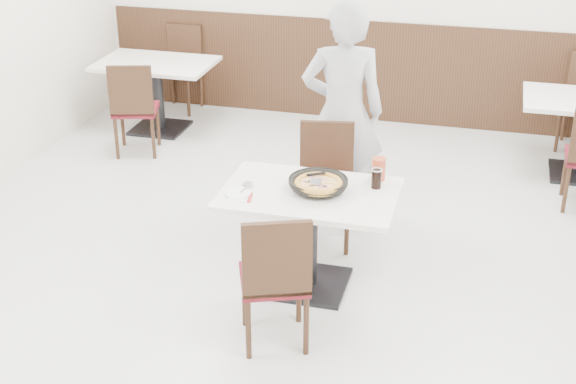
% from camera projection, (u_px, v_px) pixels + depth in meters
% --- Properties ---
extents(floor, '(7.00, 7.00, 0.00)m').
position_uv_depth(floor, '(287.00, 276.00, 5.91)').
color(floor, '#ABABA6').
rests_on(floor, ground).
extents(wainscot_back, '(5.90, 0.03, 1.10)m').
position_uv_depth(wainscot_back, '(369.00, 72.00, 8.72)').
color(wainscot_back, black).
rests_on(wainscot_back, floor).
extents(main_table, '(1.22, 0.83, 0.75)m').
position_uv_depth(main_table, '(309.00, 240.00, 5.64)').
color(main_table, white).
rests_on(main_table, floor).
extents(chair_near, '(0.54, 0.54, 0.95)m').
position_uv_depth(chair_near, '(274.00, 276.00, 5.01)').
color(chair_near, black).
rests_on(chair_near, floor).
extents(chair_far, '(0.48, 0.48, 0.95)m').
position_uv_depth(chair_far, '(325.00, 188.00, 6.18)').
color(chair_far, black).
rests_on(chair_far, floor).
extents(trivet, '(0.13, 0.13, 0.04)m').
position_uv_depth(trivet, '(315.00, 191.00, 5.44)').
color(trivet, black).
rests_on(trivet, main_table).
extents(pizza_pan, '(0.39, 0.39, 0.01)m').
position_uv_depth(pizza_pan, '(318.00, 185.00, 5.48)').
color(pizza_pan, black).
rests_on(pizza_pan, trivet).
extents(pizza, '(0.32, 0.32, 0.02)m').
position_uv_depth(pizza, '(318.00, 186.00, 5.43)').
color(pizza, '#BB8330').
rests_on(pizza, pizza_pan).
extents(pizza_server, '(0.09, 0.11, 0.00)m').
position_uv_depth(pizza_server, '(316.00, 182.00, 5.40)').
color(pizza_server, silver).
rests_on(pizza_server, pizza).
extents(napkin, '(0.17, 0.17, 0.00)m').
position_uv_depth(napkin, '(239.00, 196.00, 5.41)').
color(napkin, white).
rests_on(napkin, main_table).
extents(side_plate, '(0.18, 0.18, 0.01)m').
position_uv_depth(side_plate, '(238.00, 193.00, 5.44)').
color(side_plate, white).
rests_on(side_plate, napkin).
extents(fork, '(0.05, 0.17, 0.00)m').
position_uv_depth(fork, '(246.00, 188.00, 5.49)').
color(fork, silver).
rests_on(fork, side_plate).
extents(cola_glass, '(0.07, 0.07, 0.13)m').
position_uv_depth(cola_glass, '(376.00, 179.00, 5.51)').
color(cola_glass, black).
rests_on(cola_glass, main_table).
extents(red_cup, '(0.10, 0.10, 0.16)m').
position_uv_depth(red_cup, '(379.00, 169.00, 5.63)').
color(red_cup, '#AF3F21').
rests_on(red_cup, main_table).
extents(diner_person, '(0.75, 0.59, 1.83)m').
position_uv_depth(diner_person, '(343.00, 113.00, 6.42)').
color(diner_person, '#A9A9AD').
rests_on(diner_person, floor).
extents(bg_table_left, '(1.25, 0.87, 0.75)m').
position_uv_depth(bg_table_left, '(158.00, 96.00, 8.51)').
color(bg_table_left, white).
rests_on(bg_table_left, floor).
extents(bg_chair_left_near, '(0.52, 0.52, 0.95)m').
position_uv_depth(bg_chair_left_near, '(136.00, 107.00, 7.89)').
color(bg_chair_left_near, black).
rests_on(bg_chair_left_near, floor).
extents(bg_chair_left_far, '(0.44, 0.44, 0.95)m').
position_uv_depth(bg_chair_left_far, '(179.00, 70.00, 9.04)').
color(bg_chair_left_far, black).
rests_on(bg_chair_left_far, floor).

